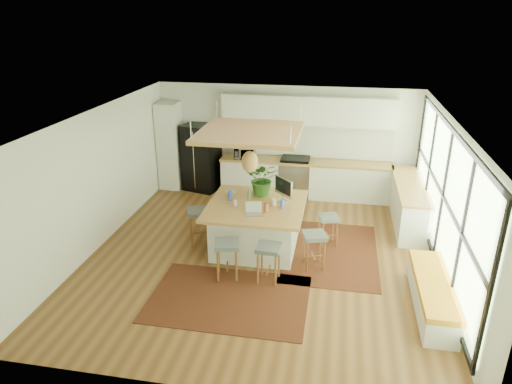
% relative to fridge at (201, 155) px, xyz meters
% --- Properties ---
extents(floor, '(7.00, 7.00, 0.00)m').
position_rel_fridge_xyz_m(floor, '(2.12, -3.16, -0.93)').
color(floor, brown).
rests_on(floor, ground).
extents(ceiling, '(7.00, 7.00, 0.00)m').
position_rel_fridge_xyz_m(ceiling, '(2.12, -3.16, 1.78)').
color(ceiling, white).
rests_on(ceiling, ground).
extents(wall_back, '(6.50, 0.00, 6.50)m').
position_rel_fridge_xyz_m(wall_back, '(2.12, 0.34, 0.42)').
color(wall_back, white).
rests_on(wall_back, ground).
extents(wall_front, '(6.50, 0.00, 6.50)m').
position_rel_fridge_xyz_m(wall_front, '(2.12, -6.66, 0.42)').
color(wall_front, white).
rests_on(wall_front, ground).
extents(wall_left, '(0.00, 7.00, 7.00)m').
position_rel_fridge_xyz_m(wall_left, '(-1.13, -3.16, 0.42)').
color(wall_left, white).
rests_on(wall_left, ground).
extents(wall_right, '(0.00, 7.00, 7.00)m').
position_rel_fridge_xyz_m(wall_right, '(5.37, -3.16, 0.42)').
color(wall_right, white).
rests_on(wall_right, ground).
extents(window_wall, '(0.10, 6.20, 2.60)m').
position_rel_fridge_xyz_m(window_wall, '(5.34, -3.16, 0.47)').
color(window_wall, black).
rests_on(window_wall, wall_right).
extents(pantry, '(0.55, 0.60, 2.25)m').
position_rel_fridge_xyz_m(pantry, '(-0.83, 0.02, 0.20)').
color(pantry, white).
rests_on(pantry, floor).
extents(back_counter_base, '(4.20, 0.60, 0.88)m').
position_rel_fridge_xyz_m(back_counter_base, '(2.67, 0.02, -0.49)').
color(back_counter_base, white).
rests_on(back_counter_base, floor).
extents(back_counter_top, '(4.24, 0.64, 0.05)m').
position_rel_fridge_xyz_m(back_counter_top, '(2.67, 0.02, -0.03)').
color(back_counter_top, '#AA783C').
rests_on(back_counter_top, back_counter_base).
extents(backsplash, '(4.20, 0.02, 0.80)m').
position_rel_fridge_xyz_m(backsplash, '(2.67, 0.32, 0.43)').
color(backsplash, white).
rests_on(backsplash, wall_back).
extents(upper_cabinets, '(4.20, 0.34, 0.70)m').
position_rel_fridge_xyz_m(upper_cabinets, '(2.67, 0.16, 1.22)').
color(upper_cabinets, white).
rests_on(upper_cabinets, wall_back).
extents(range, '(0.76, 0.62, 1.00)m').
position_rel_fridge_xyz_m(range, '(2.42, 0.02, -0.43)').
color(range, '#A5A5AA').
rests_on(range, floor).
extents(right_counter_base, '(0.60, 2.50, 0.88)m').
position_rel_fridge_xyz_m(right_counter_base, '(5.05, -1.16, -0.49)').
color(right_counter_base, white).
rests_on(right_counter_base, floor).
extents(right_counter_top, '(0.64, 2.54, 0.05)m').
position_rel_fridge_xyz_m(right_counter_top, '(5.05, -1.16, -0.03)').
color(right_counter_top, '#AA783C').
rests_on(right_counter_top, right_counter_base).
extents(window_bench, '(0.52, 2.00, 0.50)m').
position_rel_fridge_xyz_m(window_bench, '(5.07, -4.36, -0.68)').
color(window_bench, white).
rests_on(window_bench, floor).
extents(ceiling_panel, '(1.86, 1.86, 0.80)m').
position_rel_fridge_xyz_m(ceiling_panel, '(1.82, -2.76, 1.12)').
color(ceiling_panel, '#AA783C').
rests_on(ceiling_panel, ceiling).
extents(rug_near, '(2.60, 1.80, 0.01)m').
position_rel_fridge_xyz_m(rug_near, '(1.84, -4.70, -0.92)').
color(rug_near, black).
rests_on(rug_near, floor).
extents(rug_right, '(1.80, 2.60, 0.01)m').
position_rel_fridge_xyz_m(rug_right, '(3.44, -2.83, -0.92)').
color(rug_right, black).
rests_on(rug_right, floor).
extents(fridge, '(1.00, 0.87, 1.72)m').
position_rel_fridge_xyz_m(fridge, '(0.00, 0.00, 0.00)').
color(fridge, black).
rests_on(fridge, floor).
extents(island, '(1.85, 1.85, 0.93)m').
position_rel_fridge_xyz_m(island, '(1.97, -2.88, -0.46)').
color(island, '#AA783C').
rests_on(island, floor).
extents(stool_near_left, '(0.50, 0.50, 0.70)m').
position_rel_fridge_xyz_m(stool_near_left, '(1.67, -4.06, -0.57)').
color(stool_near_left, '#4F5557').
rests_on(stool_near_left, floor).
extents(stool_near_right, '(0.43, 0.43, 0.69)m').
position_rel_fridge_xyz_m(stool_near_right, '(2.40, -4.04, -0.57)').
color(stool_near_right, '#4F5557').
rests_on(stool_near_right, floor).
extents(stool_right_front, '(0.50, 0.50, 0.68)m').
position_rel_fridge_xyz_m(stool_right_front, '(3.14, -3.42, -0.57)').
color(stool_right_front, '#4F5557').
rests_on(stool_right_front, floor).
extents(stool_right_back, '(0.47, 0.47, 0.63)m').
position_rel_fridge_xyz_m(stool_right_back, '(3.36, -2.51, -0.57)').
color(stool_right_back, '#4F5557').
rests_on(stool_right_back, floor).
extents(stool_left_side, '(0.56, 0.56, 0.74)m').
position_rel_fridge_xyz_m(stool_left_side, '(0.81, -2.91, -0.57)').
color(stool_left_side, '#4F5557').
rests_on(stool_left_side, floor).
extents(laptop, '(0.36, 0.38, 0.22)m').
position_rel_fridge_xyz_m(laptop, '(2.01, -3.34, 0.12)').
color(laptop, '#A5A5AA').
rests_on(laptop, island).
extents(monitor, '(0.50, 0.51, 0.49)m').
position_rel_fridge_xyz_m(monitor, '(2.46, -2.63, 0.26)').
color(monitor, '#A5A5AA').
rests_on(monitor, island).
extents(microwave, '(0.59, 0.42, 0.36)m').
position_rel_fridge_xyz_m(microwave, '(1.14, -0.01, 0.18)').
color(microwave, '#A5A5AA').
rests_on(microwave, back_counter_top).
extents(island_plant, '(0.69, 0.75, 0.55)m').
position_rel_fridge_xyz_m(island_plant, '(2.01, -2.37, 0.28)').
color(island_plant, '#1E4C19').
rests_on(island_plant, island).
extents(island_bowl, '(0.24, 0.24, 0.05)m').
position_rel_fridge_xyz_m(island_bowl, '(1.37, -2.43, 0.03)').
color(island_bowl, white).
rests_on(island_bowl, island).
extents(island_bottle_0, '(0.07, 0.07, 0.19)m').
position_rel_fridge_xyz_m(island_bottle_0, '(1.42, -2.78, 0.10)').
color(island_bottle_0, blue).
rests_on(island_bottle_0, island).
extents(island_bottle_1, '(0.07, 0.07, 0.19)m').
position_rel_fridge_xyz_m(island_bottle_1, '(1.57, -3.03, 0.10)').
color(island_bottle_1, silver).
rests_on(island_bottle_1, island).
extents(island_bottle_2, '(0.07, 0.07, 0.19)m').
position_rel_fridge_xyz_m(island_bottle_2, '(2.22, -3.18, 0.10)').
color(island_bottle_2, '#A65B37').
rests_on(island_bottle_2, island).
extents(island_bottle_3, '(0.07, 0.07, 0.19)m').
position_rel_fridge_xyz_m(island_bottle_3, '(2.32, -2.83, 0.10)').
color(island_bottle_3, white).
rests_on(island_bottle_3, island).
extents(island_bottle_4, '(0.07, 0.07, 0.19)m').
position_rel_fridge_xyz_m(island_bottle_4, '(1.77, -2.63, 0.10)').
color(island_bottle_4, '#669056').
rests_on(island_bottle_4, island).
extents(island_bottle_5, '(0.07, 0.07, 0.19)m').
position_rel_fridge_xyz_m(island_bottle_5, '(2.47, -2.98, 0.10)').
color(island_bottle_5, blue).
rests_on(island_bottle_5, island).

